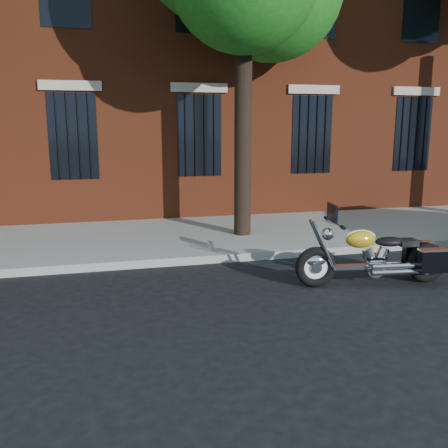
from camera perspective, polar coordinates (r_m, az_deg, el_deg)
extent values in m
plane|color=black|center=(8.06, 4.38, -6.78)|extent=(120.00, 120.00, 0.00)
cube|color=gray|center=(9.30, 1.72, -3.75)|extent=(40.00, 0.16, 0.15)
cube|color=gray|center=(11.07, -0.91, -1.25)|extent=(40.00, 3.60, 0.15)
cube|color=maroon|center=(17.82, -6.35, 22.75)|extent=(26.00, 10.00, 12.00)
cube|color=black|center=(12.60, -2.88, 10.06)|extent=(1.10, 0.14, 2.00)
cube|color=#B2A893|center=(12.59, -2.91, 15.30)|extent=(1.40, 0.20, 0.22)
cylinder|color=black|center=(12.52, -2.81, 10.05)|extent=(0.04, 0.04, 2.00)
cylinder|color=black|center=(10.57, 2.19, 11.40)|extent=(0.36, 0.36, 5.00)
torus|color=black|center=(7.89, 10.41, -4.85)|extent=(0.66, 0.22, 0.65)
torus|color=black|center=(8.62, 22.14, -4.12)|extent=(0.66, 0.22, 0.65)
cylinder|color=white|center=(7.89, 10.41, -4.85)|extent=(0.49, 0.11, 0.48)
cylinder|color=white|center=(8.62, 22.14, -4.12)|extent=(0.49, 0.11, 0.48)
ellipsoid|color=white|center=(7.86, 10.44, -4.18)|extent=(0.35, 0.16, 0.19)
ellipsoid|color=yellow|center=(8.59, 22.20, -3.38)|extent=(0.35, 0.17, 0.19)
cube|color=white|center=(8.22, 16.53, -4.63)|extent=(1.45, 0.26, 0.08)
cylinder|color=white|center=(8.24, 16.83, -4.74)|extent=(0.33, 0.21, 0.31)
cylinder|color=white|center=(8.30, 20.38, -4.79)|extent=(1.21, 0.22, 0.09)
ellipsoid|color=yellow|center=(8.02, 15.32, -1.67)|extent=(0.51, 0.33, 0.28)
ellipsoid|color=black|center=(8.23, 18.41, -1.93)|extent=(0.50, 0.33, 0.15)
cube|color=black|center=(8.79, 21.23, -3.04)|extent=(0.48, 0.21, 0.37)
cube|color=black|center=(8.37, 22.86, -3.88)|extent=(0.48, 0.21, 0.37)
cylinder|color=white|center=(7.81, 12.49, 0.15)|extent=(0.12, 0.75, 0.03)
sphere|color=white|center=(7.81, 11.77, -1.12)|extent=(0.21, 0.21, 0.19)
cube|color=black|center=(7.77, 12.27, 1.26)|extent=(0.08, 0.39, 0.27)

